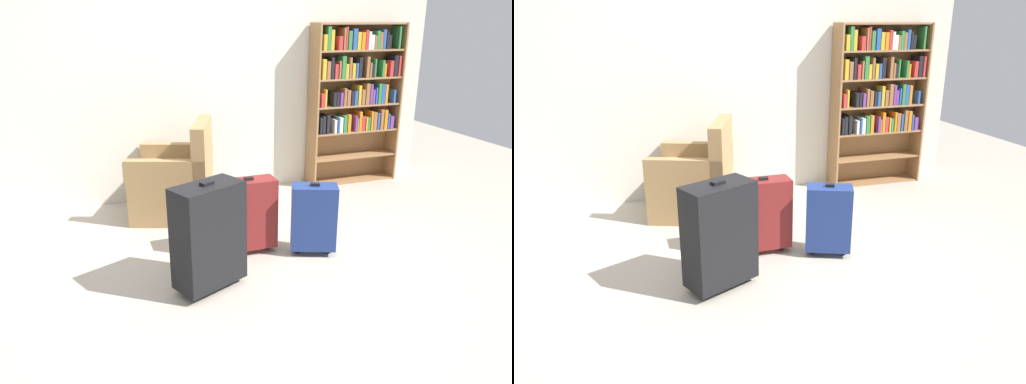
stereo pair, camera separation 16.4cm
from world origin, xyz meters
TOP-DOWN VIEW (x-y plane):
  - ground_plane at (0.00, 0.00)m, footprint 9.37×9.37m
  - back_wall at (0.00, 1.97)m, footprint 5.35×0.10m
  - bookshelf at (1.75, 1.78)m, footprint 1.04×0.25m
  - armchair at (-0.32, 1.42)m, footprint 0.90×0.90m
  - mug at (0.11, 1.41)m, footprint 0.12×0.08m
  - suitcase_black at (-0.38, -0.01)m, footprint 0.53×0.42m
  - suitcase_navy_blue at (0.53, 0.24)m, footprint 0.40×0.31m
  - suitcase_dark_red at (0.05, 0.43)m, footprint 0.42×0.19m

SIDE VIEW (x-z plane):
  - ground_plane at x=0.00m, z-range 0.00..0.00m
  - mug at x=0.11m, z-range 0.00..0.10m
  - suitcase_navy_blue at x=0.53m, z-range 0.01..0.60m
  - armchair at x=-0.32m, z-range -0.13..0.77m
  - suitcase_dark_red at x=0.05m, z-range 0.01..0.64m
  - suitcase_black at x=-0.38m, z-range 0.01..0.79m
  - bookshelf at x=1.75m, z-range 0.13..1.86m
  - back_wall at x=0.00m, z-range 0.00..2.60m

